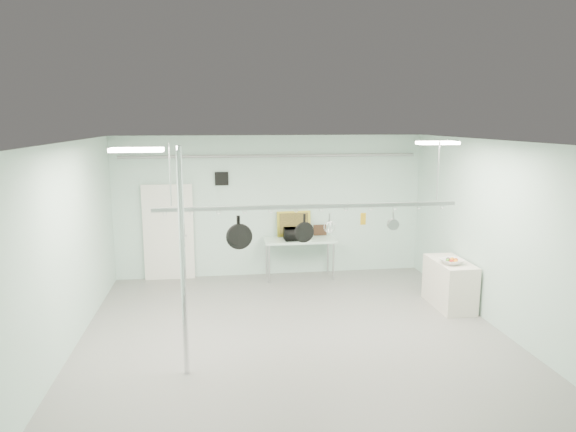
{
  "coord_description": "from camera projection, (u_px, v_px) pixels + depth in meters",
  "views": [
    {
      "loc": [
        -1.22,
        -7.47,
        3.52
      ],
      "look_at": [
        -0.03,
        1.0,
        1.93
      ],
      "focal_mm": 32.0,
      "sensor_mm": 36.0,
      "label": 1
    }
  ],
  "objects": [
    {
      "name": "skillet_left",
      "position": [
        239.0,
        233.0,
        7.92
      ],
      "size": [
        0.41,
        0.08,
        0.53
      ],
      "primitive_type": null,
      "rotation": [
        0.0,
        0.0,
        0.04
      ],
      "color": "black",
      "rests_on": "pot_rack"
    },
    {
      "name": "grater",
      "position": [
        363.0,
        219.0,
        8.16
      ],
      "size": [
        0.09,
        0.04,
        0.21
      ],
      "primitive_type": null,
      "rotation": [
        0.0,
        0.0,
        0.3
      ],
      "color": "yellow",
      "rests_on": "pot_rack"
    },
    {
      "name": "light_panel_right",
      "position": [
        438.0,
        143.0,
        8.42
      ],
      "size": [
        0.65,
        0.3,
        0.05
      ],
      "primitive_type": "cube",
      "color": "white",
      "rests_on": "ceiling"
    },
    {
      "name": "whisk",
      "position": [
        329.0,
        224.0,
        8.1
      ],
      "size": [
        0.24,
        0.24,
        0.35
      ],
      "primitive_type": null,
      "rotation": [
        0.0,
        0.0,
        0.37
      ],
      "color": "#AEADB2",
      "rests_on": "pot_rack"
    },
    {
      "name": "painting_small",
      "position": [
        320.0,
        230.0,
        11.85
      ],
      "size": [
        0.3,
        0.09,
        0.25
      ],
      "primitive_type": "cube",
      "rotation": [
        -0.17,
        0.0,
        0.02
      ],
      "color": "black",
      "rests_on": "prep_table"
    },
    {
      "name": "side_cabinet",
      "position": [
        450.0,
        284.0,
        9.8
      ],
      "size": [
        0.6,
        1.2,
        0.9
      ],
      "primitive_type": "cube",
      "color": "silver",
      "rests_on": "floor"
    },
    {
      "name": "coffee_canister",
      "position": [
        307.0,
        236.0,
        11.34
      ],
      "size": [
        0.19,
        0.19,
        0.2
      ],
      "primitive_type": "cylinder",
      "rotation": [
        0.0,
        0.0,
        -0.17
      ],
      "color": "silver",
      "rests_on": "prep_table"
    },
    {
      "name": "conduit_pipe",
      "position": [
        271.0,
        156.0,
        11.38
      ],
      "size": [
        6.6,
        0.07,
        0.07
      ],
      "primitive_type": "cylinder",
      "rotation": [
        0.0,
        1.57,
        0.0
      ],
      "color": "gray",
      "rests_on": "back_wall"
    },
    {
      "name": "microwave",
      "position": [
        295.0,
        234.0,
        11.38
      ],
      "size": [
        0.51,
        0.36,
        0.27
      ],
      "primitive_type": "imported",
      "rotation": [
        0.0,
        0.0,
        3.2
      ],
      "color": "black",
      "rests_on": "prep_table"
    },
    {
      "name": "floor",
      "position": [
        299.0,
        347.0,
        8.09
      ],
      "size": [
        8.0,
        8.0,
        0.0
      ],
      "primitive_type": "plane",
      "color": "gray",
      "rests_on": "ground"
    },
    {
      "name": "light_panel_left",
      "position": [
        137.0,
        150.0,
        6.43
      ],
      "size": [
        0.65,
        0.3,
        0.05
      ],
      "primitive_type": "cube",
      "color": "white",
      "rests_on": "ceiling"
    },
    {
      "name": "fruit_bowl",
      "position": [
        452.0,
        261.0,
        9.5
      ],
      "size": [
        0.5,
        0.5,
        0.1
      ],
      "primitive_type": "imported",
      "rotation": [
        0.0,
        0.0,
        0.23
      ],
      "color": "white",
      "rests_on": "side_cabinet"
    },
    {
      "name": "saucepan",
      "position": [
        393.0,
        221.0,
        8.24
      ],
      "size": [
        0.2,
        0.15,
        0.31
      ],
      "primitive_type": null,
      "rotation": [
        0.0,
        0.0,
        0.3
      ],
      "color": "#B4B5B9",
      "rests_on": "pot_rack"
    },
    {
      "name": "chrome_pole",
      "position": [
        183.0,
        264.0,
        6.97
      ],
      "size": [
        0.08,
        0.08,
        3.2
      ],
      "primitive_type": "cylinder",
      "color": "silver",
      "rests_on": "floor"
    },
    {
      "name": "ceiling",
      "position": [
        299.0,
        144.0,
        7.5
      ],
      "size": [
        7.0,
        8.0,
        0.02
      ],
      "primitive_type": "cube",
      "color": "silver",
      "rests_on": "back_wall"
    },
    {
      "name": "painting_large",
      "position": [
        294.0,
        224.0,
        11.73
      ],
      "size": [
        0.78,
        0.16,
        0.58
      ],
      "primitive_type": "cube",
      "rotation": [
        -0.14,
        0.0,
        0.04
      ],
      "color": "gold",
      "rests_on": "prep_table"
    },
    {
      "name": "back_wall",
      "position": [
        271.0,
        206.0,
        11.68
      ],
      "size": [
        7.0,
        0.02,
        3.2
      ],
      "primitive_type": "cube",
      "color": "#B0D4C7",
      "rests_on": "floor"
    },
    {
      "name": "right_wall",
      "position": [
        512.0,
        241.0,
        8.27
      ],
      "size": [
        0.02,
        8.0,
        3.2
      ],
      "primitive_type": "cube",
      "color": "#B0D4C7",
      "rests_on": "floor"
    },
    {
      "name": "wall_vent",
      "position": [
        222.0,
        179.0,
        11.39
      ],
      "size": [
        0.3,
        0.04,
        0.3
      ],
      "primitive_type": "cube",
      "color": "black",
      "rests_on": "back_wall"
    },
    {
      "name": "pot_rack",
      "position": [
        309.0,
        205.0,
        8.0
      ],
      "size": [
        4.8,
        0.06,
        1.0
      ],
      "color": "#B7B7BC",
      "rests_on": "ceiling"
    },
    {
      "name": "prep_table",
      "position": [
        300.0,
        242.0,
        11.52
      ],
      "size": [
        1.6,
        0.7,
        0.91
      ],
      "color": "silver",
      "rests_on": "floor"
    },
    {
      "name": "door",
      "position": [
        169.0,
        233.0,
        11.41
      ],
      "size": [
        1.1,
        0.1,
        2.2
      ],
      "primitive_type": "cube",
      "color": "silver",
      "rests_on": "floor"
    },
    {
      "name": "skillet_right",
      "position": [
        304.0,
        228.0,
        8.06
      ],
      "size": [
        0.33,
        0.14,
        0.46
      ],
      "primitive_type": null,
      "rotation": [
        0.0,
        0.0,
        0.26
      ],
      "color": "black",
      "rests_on": "pot_rack"
    },
    {
      "name": "skillet_mid",
      "position": [
        238.0,
        230.0,
        7.91
      ],
      "size": [
        0.34,
        0.15,
        0.46
      ],
      "primitive_type": null,
      "rotation": [
        0.0,
        0.0,
        0.26
      ],
      "color": "black",
      "rests_on": "pot_rack"
    },
    {
      "name": "fruit_cluster",
      "position": [
        452.0,
        259.0,
        9.5
      ],
      "size": [
        0.24,
        0.24,
        0.09
      ],
      "primitive_type": null,
      "color": "#B52310",
      "rests_on": "fruit_bowl"
    }
  ]
}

